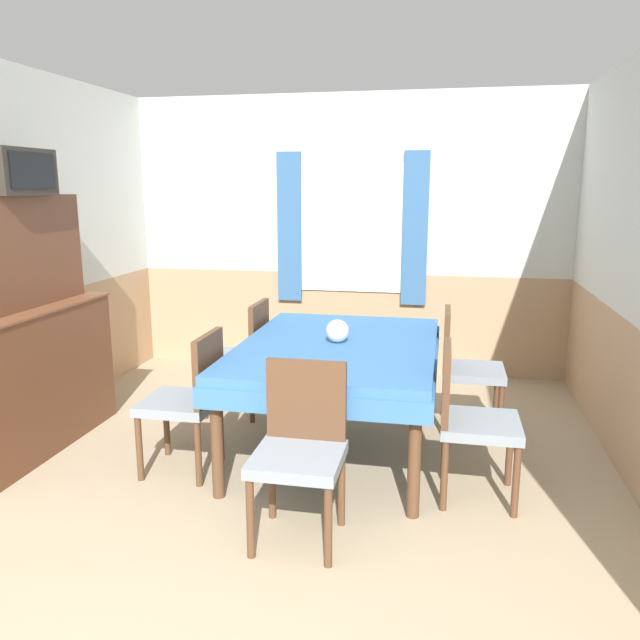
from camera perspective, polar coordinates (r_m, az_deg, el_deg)
wall_back at (r=5.96m, az=2.51°, el=7.70°), size 4.49×0.10×2.60m
dining_table at (r=4.17m, az=1.67°, el=-3.43°), size 1.31×1.83×0.75m
chair_left_near at (r=3.97m, az=-11.86°, el=-6.83°), size 0.44×0.44×0.90m
chair_left_far at (r=4.91m, az=-7.03°, el=-2.96°), size 0.44×0.44×0.90m
chair_right_near at (r=3.67m, az=13.45°, el=-8.50°), size 0.44×0.44×0.90m
chair_head_near at (r=3.20m, az=-1.78°, el=-11.29°), size 0.44×0.44×0.90m
chair_right_far at (r=4.67m, az=13.05°, el=-3.98°), size 0.44×0.44×0.90m
sideboard at (r=4.64m, az=-25.28°, el=-2.04°), size 0.46×1.36×1.71m
tv at (r=4.54m, az=-26.23°, el=12.07°), size 0.29×0.53×0.30m
vase at (r=4.14m, az=1.61°, el=-1.02°), size 0.15×0.15×0.15m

